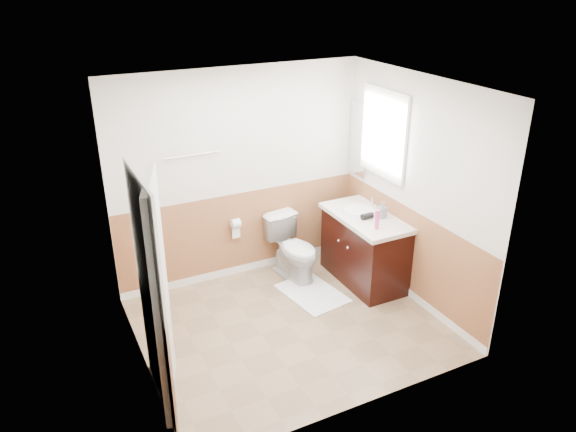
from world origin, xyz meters
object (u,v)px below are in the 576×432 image
vanity_cabinet (364,250)px  toilet (294,249)px  lotion_bottle (377,219)px  soap_dispenser (382,210)px  bath_mat (312,293)px

vanity_cabinet → toilet: bearing=147.6°
lotion_bottle → soap_dispenser: bearing=44.9°
soap_dispenser → toilet: bearing=145.4°
lotion_bottle → soap_dispenser: lotion_bottle is taller
toilet → vanity_cabinet: (0.71, -0.45, 0.02)m
bath_mat → vanity_cabinet: bearing=1.5°
toilet → lotion_bottle: bearing=-61.1°
soap_dispenser → lotion_bottle: bearing=-135.1°
toilet → bath_mat: 0.59m
toilet → vanity_cabinet: vanity_cabinet is taller
bath_mat → vanity_cabinet: (0.71, 0.02, 0.39)m
bath_mat → vanity_cabinet: vanity_cabinet is taller
vanity_cabinet → soap_dispenser: soap_dispenser is taller
lotion_bottle → toilet: bearing=127.5°
vanity_cabinet → bath_mat: bearing=-178.5°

